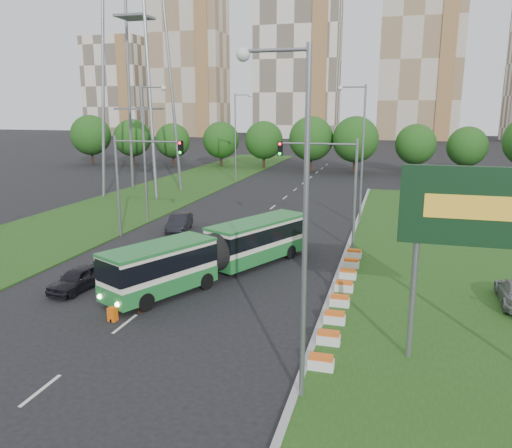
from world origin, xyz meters
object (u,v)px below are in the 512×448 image
(traffic_mast_median, at_px, (333,176))
(shopping_trolley, at_px, (113,314))
(car_left_near, at_px, (78,279))
(pedestrian, at_px, (139,297))
(car_left_far, at_px, (179,223))
(billboard, at_px, (482,216))
(traffic_mast_left, at_px, (135,171))
(articulated_bus, at_px, (214,251))

(traffic_mast_median, bearing_deg, shopping_trolley, -118.21)
(traffic_mast_median, height_order, car_left_near, traffic_mast_median)
(traffic_mast_median, bearing_deg, pedestrian, -118.20)
(traffic_mast_median, xyz_separation_m, car_left_far, (-12.84, 1.74, -4.62))
(billboard, height_order, traffic_mast_left, same)
(car_left_far, bearing_deg, pedestrian, -85.27)
(traffic_mast_left, distance_m, articulated_bus, 12.13)
(car_left_near, xyz_separation_m, shopping_trolley, (4.18, -3.27, -0.32))
(billboard, height_order, shopping_trolley, billboard)
(articulated_bus, relative_size, shopping_trolley, 22.36)
(traffic_mast_median, xyz_separation_m, articulated_bus, (-6.11, -8.13, -3.81))
(billboard, xyz_separation_m, traffic_mast_median, (-7.47, 16.00, -0.81))
(car_left_far, xyz_separation_m, shopping_trolley, (4.33, -17.60, -0.39))
(car_left_near, distance_m, car_left_far, 14.34)
(articulated_bus, relative_size, car_left_near, 3.96)
(articulated_bus, bearing_deg, billboard, -4.33)
(traffic_mast_left, distance_m, shopping_trolley, 17.04)
(traffic_mast_left, xyz_separation_m, car_left_near, (2.47, -11.60, -4.69))
(articulated_bus, relative_size, pedestrian, 9.60)
(traffic_mast_median, relative_size, shopping_trolley, 11.67)
(traffic_mast_left, height_order, car_left_near, traffic_mast_left)
(billboard, bearing_deg, car_left_far, 138.87)
(articulated_bus, height_order, pedestrian, articulated_bus)
(articulated_bus, bearing_deg, traffic_mast_median, 78.82)
(billboard, bearing_deg, shopping_trolley, 179.50)
(traffic_mast_median, relative_size, pedestrian, 5.01)
(car_left_far, distance_m, shopping_trolley, 18.13)
(pedestrian, xyz_separation_m, shopping_trolley, (-0.72, -1.33, -0.46))
(shopping_trolley, bearing_deg, traffic_mast_median, 69.59)
(traffic_mast_median, xyz_separation_m, car_left_near, (-12.69, -12.60, -4.69))
(car_left_far, bearing_deg, shopping_trolley, -88.68)
(billboard, xyz_separation_m, pedestrian, (-15.26, 1.47, -5.37))
(traffic_mast_median, relative_size, car_left_near, 2.07)
(car_left_far, bearing_deg, articulated_bus, -68.23)
(traffic_mast_median, xyz_separation_m, shopping_trolley, (-8.51, -15.86, -5.01))
(traffic_mast_left, bearing_deg, traffic_mast_median, 3.77)
(traffic_mast_median, distance_m, shopping_trolley, 18.69)
(car_left_near, distance_m, shopping_trolley, 5.31)
(traffic_mast_left, relative_size, car_left_near, 2.07)
(car_left_near, relative_size, car_left_far, 0.88)
(articulated_bus, distance_m, car_left_far, 11.97)
(car_left_near, bearing_deg, traffic_mast_left, 108.81)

